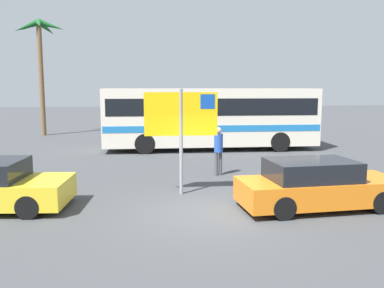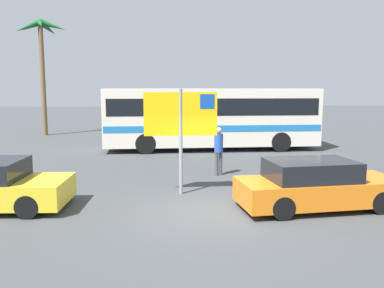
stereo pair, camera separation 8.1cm
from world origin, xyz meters
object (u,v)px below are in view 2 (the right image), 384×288
at_px(bus_front_coach, 211,115).
at_px(pedestrian_crossing_lot, 219,147).
at_px(ferry_sign, 182,118).
at_px(car_orange, 317,185).

relative_size(bus_front_coach, pedestrian_crossing_lot, 6.12).
distance_m(ferry_sign, pedestrian_crossing_lot, 3.24).
xyz_separation_m(car_orange, pedestrian_crossing_lot, (-1.95, 4.44, 0.42)).
bearing_deg(bus_front_coach, ferry_sign, -103.51).
bearing_deg(bus_front_coach, pedestrian_crossing_lot, -95.59).
relative_size(car_orange, pedestrian_crossing_lot, 2.50).
xyz_separation_m(bus_front_coach, car_orange, (1.32, -10.84, -1.15)).
bearing_deg(pedestrian_crossing_lot, bus_front_coach, -27.50).
bearing_deg(ferry_sign, pedestrian_crossing_lot, 59.15).
xyz_separation_m(bus_front_coach, pedestrian_crossing_lot, (-0.63, -6.40, -0.72)).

